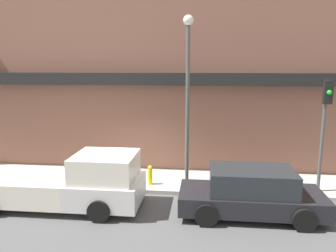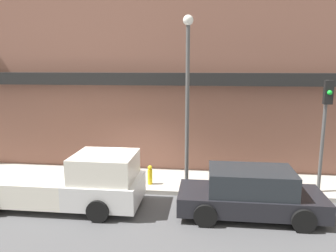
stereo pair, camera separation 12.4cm
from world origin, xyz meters
name	(u,v)px [view 2 (the right image)]	position (x,y,z in m)	size (l,w,h in m)	color
ground_plane	(132,194)	(0.00, 0.00, 0.00)	(80.00, 80.00, 0.00)	#4C4C4F
sidewalk	(139,180)	(0.00, 1.28, 0.08)	(36.00, 2.56, 0.16)	#ADA89E
building	(149,73)	(-0.02, 4.04, 4.27)	(19.80, 3.80, 9.74)	brown
pickup_truck	(67,183)	(-1.86, -1.29, 0.80)	(5.72, 2.18, 1.83)	silver
parked_car	(250,193)	(4.05, -1.29, 0.73)	(4.41, 2.02, 1.50)	black
fire_hydrant	(150,175)	(0.57, 0.63, 0.52)	(0.18, 0.18, 0.74)	yellow
street_lamp	(188,85)	(1.97, 0.45, 3.95)	(0.36, 0.36, 6.15)	#4C4C4C
traffic_light	(325,117)	(6.70, 0.52, 2.87)	(0.28, 0.42, 3.97)	#4C4C4C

